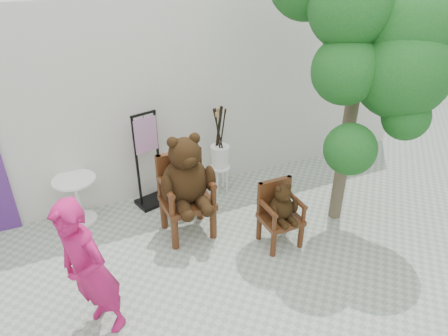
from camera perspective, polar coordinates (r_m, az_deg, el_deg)
name	(u,v)px	position (r m, az deg, el deg)	size (l,w,h in m)	color
ground_plane	(251,296)	(4.87, 3.83, -17.73)	(60.00, 60.00, 0.00)	#9BA191
back_wall	(163,93)	(6.56, -8.75, 10.48)	(9.00, 1.00, 3.00)	silver
chair_big	(186,181)	(5.30, -5.47, -1.84)	(0.74, 0.79, 1.50)	#3D1E0D
chair_small	(280,208)	(5.31, 8.07, -5.73)	(0.51, 0.50, 0.92)	#3D1E0D
person	(89,271)	(4.15, -18.78, -13.71)	(0.61, 0.40, 1.66)	#B11558
cafe_table	(77,195)	(6.10, -20.27, -3.61)	(0.60, 0.60, 0.70)	white
display_stand	(149,171)	(6.13, -10.66, -0.41)	(0.53, 0.45, 1.51)	black
stool_bucket	(220,156)	(6.33, -0.59, 1.72)	(0.32, 0.32, 1.45)	white
tree	(375,39)	(5.22, 20.81, 16.84)	(1.93, 2.02, 3.65)	#453B29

